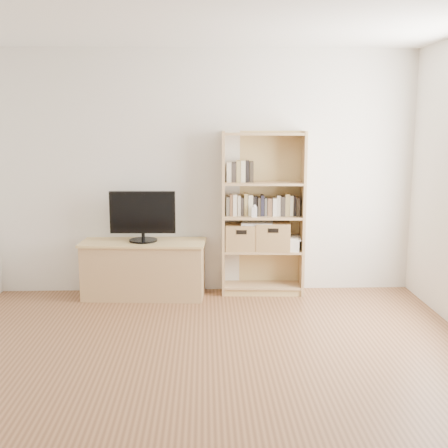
{
  "coord_description": "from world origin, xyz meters",
  "views": [
    {
      "loc": [
        -0.02,
        -3.54,
        1.84
      ],
      "look_at": [
        0.17,
        1.9,
        0.85
      ],
      "focal_mm": 45.0,
      "sensor_mm": 36.0,
      "label": 1
    }
  ],
  "objects_px": {
    "baby_monitor": "(254,212)",
    "basket_left": "(241,237)",
    "television": "(143,216)",
    "bookshelf": "(263,214)",
    "basket_right": "(273,236)",
    "tv_stand": "(144,270)",
    "laptop": "(257,223)"
  },
  "relations": [
    {
      "from": "baby_monitor",
      "to": "laptop",
      "type": "relative_size",
      "value": 0.34
    },
    {
      "from": "basket_left",
      "to": "tv_stand",
      "type": "bearing_deg",
      "value": -173.08
    },
    {
      "from": "television",
      "to": "baby_monitor",
      "type": "relative_size",
      "value": 6.24
    },
    {
      "from": "basket_left",
      "to": "basket_right",
      "type": "relative_size",
      "value": 0.93
    },
    {
      "from": "bookshelf",
      "to": "basket_right",
      "type": "relative_size",
      "value": 4.85
    },
    {
      "from": "television",
      "to": "baby_monitor",
      "type": "bearing_deg",
      "value": 1.41
    },
    {
      "from": "baby_monitor",
      "to": "bookshelf",
      "type": "bearing_deg",
      "value": 49.38
    },
    {
      "from": "television",
      "to": "basket_right",
      "type": "bearing_deg",
      "value": 4.91
    },
    {
      "from": "baby_monitor",
      "to": "basket_left",
      "type": "xyz_separation_m",
      "value": [
        -0.13,
        0.1,
        -0.29
      ]
    },
    {
      "from": "laptop",
      "to": "baby_monitor",
      "type": "bearing_deg",
      "value": -107.22
    },
    {
      "from": "laptop",
      "to": "tv_stand",
      "type": "bearing_deg",
      "value": -167.54
    },
    {
      "from": "tv_stand",
      "to": "bookshelf",
      "type": "height_order",
      "value": "bookshelf"
    },
    {
      "from": "bookshelf",
      "to": "laptop",
      "type": "relative_size",
      "value": 5.35
    },
    {
      "from": "bookshelf",
      "to": "baby_monitor",
      "type": "height_order",
      "value": "bookshelf"
    },
    {
      "from": "baby_monitor",
      "to": "basket_left",
      "type": "distance_m",
      "value": 0.33
    },
    {
      "from": "tv_stand",
      "to": "basket_left",
      "type": "height_order",
      "value": "basket_left"
    },
    {
      "from": "tv_stand",
      "to": "television",
      "type": "distance_m",
      "value": 0.58
    },
    {
      "from": "tv_stand",
      "to": "basket_right",
      "type": "relative_size",
      "value": 3.49
    },
    {
      "from": "bookshelf",
      "to": "basket_right",
      "type": "xyz_separation_m",
      "value": [
        0.11,
        -0.01,
        -0.24
      ]
    },
    {
      "from": "tv_stand",
      "to": "basket_left",
      "type": "distance_m",
      "value": 1.09
    },
    {
      "from": "baby_monitor",
      "to": "laptop",
      "type": "distance_m",
      "value": 0.16
    },
    {
      "from": "laptop",
      "to": "basket_right",
      "type": "bearing_deg",
      "value": 8.98
    },
    {
      "from": "tv_stand",
      "to": "bookshelf",
      "type": "xyz_separation_m",
      "value": [
        1.27,
        0.08,
        0.59
      ]
    },
    {
      "from": "tv_stand",
      "to": "television",
      "type": "bearing_deg",
      "value": 0.0
    },
    {
      "from": "bookshelf",
      "to": "basket_left",
      "type": "bearing_deg",
      "value": -178.81
    },
    {
      "from": "bookshelf",
      "to": "basket_right",
      "type": "distance_m",
      "value": 0.26
    },
    {
      "from": "tv_stand",
      "to": "baby_monitor",
      "type": "xyz_separation_m",
      "value": [
        1.17,
        -0.01,
        0.62
      ]
    },
    {
      "from": "television",
      "to": "tv_stand",
      "type": "bearing_deg",
      "value": 0.0
    },
    {
      "from": "television",
      "to": "laptop",
      "type": "bearing_deg",
      "value": 5.33
    },
    {
      "from": "tv_stand",
      "to": "basket_left",
      "type": "xyz_separation_m",
      "value": [
        1.04,
        0.09,
        0.34
      ]
    },
    {
      "from": "laptop",
      "to": "basket_left",
      "type": "bearing_deg",
      "value": -176.28
    },
    {
      "from": "baby_monitor",
      "to": "tv_stand",
      "type": "bearing_deg",
      "value": -173.39
    }
  ]
}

